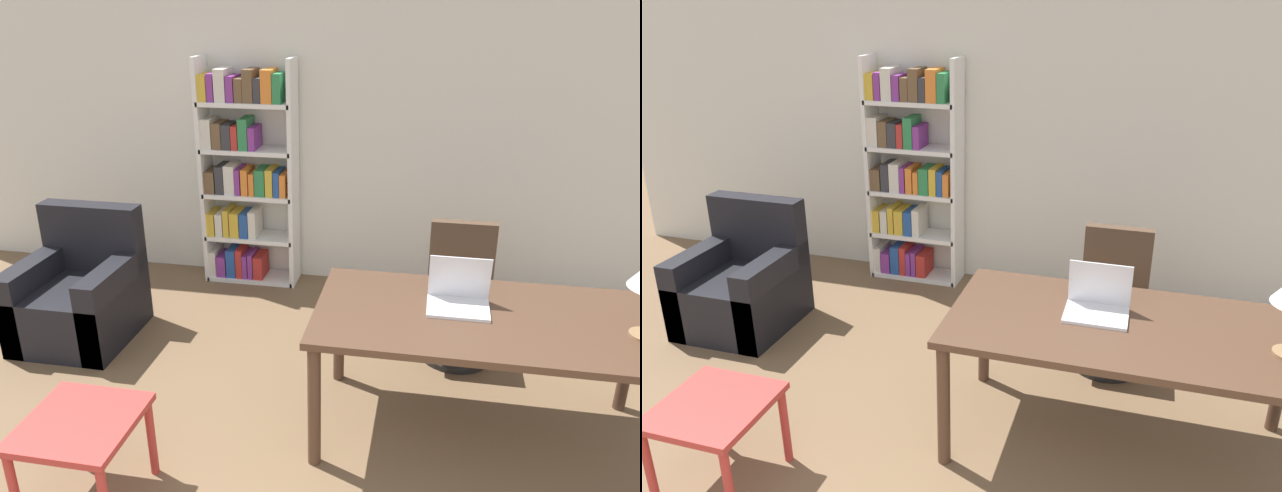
# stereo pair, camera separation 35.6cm
# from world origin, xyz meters

# --- Properties ---
(wall_back) EXTENTS (8.00, 0.06, 2.70)m
(wall_back) POSITION_xyz_m (0.00, 4.53, 1.35)
(wall_back) COLOR silver
(wall_back) RESTS_ON ground_plane
(desk) EXTENTS (1.86, 0.94, 0.76)m
(desk) POSITION_xyz_m (0.88, 2.52, 0.68)
(desk) COLOR #4C3323
(desk) RESTS_ON ground_plane
(laptop) EXTENTS (0.33, 0.26, 0.27)m
(laptop) POSITION_xyz_m (0.72, 2.60, 0.82)
(laptop) COLOR silver
(laptop) RESTS_ON desk
(office_chair) EXTENTS (0.50, 0.50, 0.93)m
(office_chair) POSITION_xyz_m (0.77, 3.43, 0.42)
(office_chair) COLOR black
(office_chair) RESTS_ON ground_plane
(side_table_blue) EXTENTS (0.52, 0.55, 0.48)m
(side_table_blue) POSITION_xyz_m (-1.02, 1.64, 0.40)
(side_table_blue) COLOR #B2332D
(side_table_blue) RESTS_ON ground_plane
(armchair) EXTENTS (0.76, 0.79, 0.93)m
(armchair) POSITION_xyz_m (-1.93, 3.15, 0.30)
(armchair) COLOR black
(armchair) RESTS_ON ground_plane
(bookshelf) EXTENTS (0.80, 0.28, 1.91)m
(bookshelf) POSITION_xyz_m (-1.03, 4.34, 0.94)
(bookshelf) COLOR white
(bookshelf) RESTS_ON ground_plane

